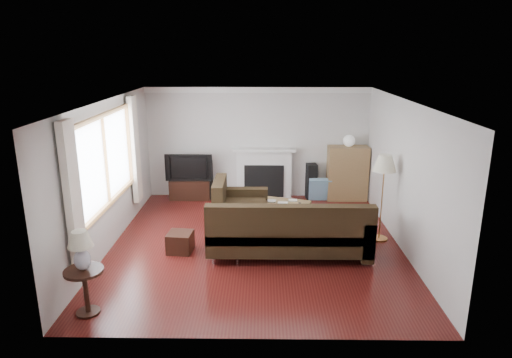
{
  "coord_description": "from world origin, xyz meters",
  "views": [
    {
      "loc": [
        0.11,
        -7.42,
        3.32
      ],
      "look_at": [
        0.0,
        0.3,
        1.1
      ],
      "focal_mm": 32.0,
      "sensor_mm": 36.0,
      "label": 1
    }
  ],
  "objects_px": {
    "tv_stand": "(191,189)",
    "side_table": "(86,292)",
    "floor_lamp": "(382,198)",
    "sectional_sofa": "(289,228)",
    "coffee_table": "(282,212)",
    "bookshelf": "(347,173)"
  },
  "relations": [
    {
      "from": "tv_stand",
      "to": "side_table",
      "type": "relative_size",
      "value": 1.47
    },
    {
      "from": "tv_stand",
      "to": "sectional_sofa",
      "type": "bearing_deg",
      "value": -54.45
    },
    {
      "from": "tv_stand",
      "to": "side_table",
      "type": "distance_m",
      "value": 4.77
    },
    {
      "from": "sectional_sofa",
      "to": "floor_lamp",
      "type": "bearing_deg",
      "value": 20.63
    },
    {
      "from": "bookshelf",
      "to": "floor_lamp",
      "type": "bearing_deg",
      "value": -85.13
    },
    {
      "from": "tv_stand",
      "to": "floor_lamp",
      "type": "distance_m",
      "value": 4.42
    },
    {
      "from": "bookshelf",
      "to": "side_table",
      "type": "xyz_separation_m",
      "value": [
        -4.18,
        -4.74,
        -0.3
      ]
    },
    {
      "from": "coffee_table",
      "to": "floor_lamp",
      "type": "xyz_separation_m",
      "value": [
        1.71,
        -0.86,
        0.58
      ]
    },
    {
      "from": "sectional_sofa",
      "to": "bookshelf",
      "type": "bearing_deg",
      "value": 63.15
    },
    {
      "from": "floor_lamp",
      "to": "side_table",
      "type": "bearing_deg",
      "value": -150.74
    },
    {
      "from": "tv_stand",
      "to": "bookshelf",
      "type": "height_order",
      "value": "bookshelf"
    },
    {
      "from": "tv_stand",
      "to": "floor_lamp",
      "type": "relative_size",
      "value": 0.58
    },
    {
      "from": "tv_stand",
      "to": "side_table",
      "type": "bearing_deg",
      "value": -97.48
    },
    {
      "from": "coffee_table",
      "to": "side_table",
      "type": "bearing_deg",
      "value": -110.85
    },
    {
      "from": "sectional_sofa",
      "to": "floor_lamp",
      "type": "distance_m",
      "value": 1.81
    },
    {
      "from": "tv_stand",
      "to": "sectional_sofa",
      "type": "xyz_separation_m",
      "value": [
        2.08,
        -2.91,
        0.24
      ]
    },
    {
      "from": "sectional_sofa",
      "to": "side_table",
      "type": "relative_size",
      "value": 4.63
    },
    {
      "from": "side_table",
      "to": "tv_stand",
      "type": "bearing_deg",
      "value": 82.52
    },
    {
      "from": "floor_lamp",
      "to": "side_table",
      "type": "relative_size",
      "value": 2.52
    },
    {
      "from": "coffee_table",
      "to": "side_table",
      "type": "relative_size",
      "value": 1.67
    },
    {
      "from": "tv_stand",
      "to": "coffee_table",
      "type": "relative_size",
      "value": 0.88
    },
    {
      "from": "bookshelf",
      "to": "sectional_sofa",
      "type": "bearing_deg",
      "value": -116.85
    }
  ]
}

